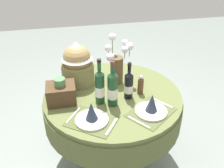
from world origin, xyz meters
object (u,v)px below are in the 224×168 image
(flower_vase, at_px, (117,63))
(dining_table, at_px, (113,108))
(pepper_mill, at_px, (141,85))
(place_setting_left, at_px, (92,116))
(place_setting_right, at_px, (151,107))
(gift_tub_back_left, at_px, (77,62))
(woven_basket_side_left, at_px, (61,93))
(wine_bottle_right, at_px, (129,85))
(wine_bottle_centre, at_px, (100,87))
(wine_bottle_left, at_px, (113,89))

(flower_vase, bearing_deg, dining_table, -113.06)
(pepper_mill, bearing_deg, place_setting_left, -148.11)
(place_setting_right, xyz_separation_m, gift_tub_back_left, (-0.49, 0.55, 0.16))
(gift_tub_back_left, bearing_deg, woven_basket_side_left, -120.67)
(gift_tub_back_left, xyz_separation_m, woven_basket_side_left, (-0.16, -0.26, -0.12))
(place_setting_left, distance_m, woven_basket_side_left, 0.36)
(place_setting_right, height_order, wine_bottle_right, wine_bottle_right)
(dining_table, distance_m, flower_vase, 0.39)
(dining_table, distance_m, place_setting_left, 0.43)
(place_setting_left, relative_size, flower_vase, 0.99)
(place_setting_left, height_order, flower_vase, flower_vase)
(place_setting_left, bearing_deg, wine_bottle_centre, 66.09)
(dining_table, relative_size, wine_bottle_left, 3.09)
(dining_table, height_order, place_setting_left, place_setting_left)
(gift_tub_back_left, relative_size, woven_basket_side_left, 1.74)
(flower_vase, distance_m, gift_tub_back_left, 0.34)
(wine_bottle_centre, xyz_separation_m, pepper_mill, (0.35, 0.06, -0.07))
(place_setting_left, bearing_deg, place_setting_right, 1.22)
(pepper_mill, height_order, gift_tub_back_left, gift_tub_back_left)
(dining_table, xyz_separation_m, wine_bottle_right, (0.12, -0.07, 0.27))
(wine_bottle_centre, distance_m, gift_tub_back_left, 0.37)
(wine_bottle_right, distance_m, woven_basket_side_left, 0.54)
(place_setting_right, xyz_separation_m, pepper_mill, (-0.00, 0.27, 0.03))
(flower_vase, height_order, woven_basket_side_left, flower_vase)
(place_setting_right, relative_size, gift_tub_back_left, 1.10)
(place_setting_left, xyz_separation_m, place_setting_right, (0.45, 0.01, 0.00))
(dining_table, distance_m, wine_bottle_centre, 0.33)
(wine_bottle_centre, height_order, gift_tub_back_left, gift_tub_back_left)
(place_setting_left, relative_size, wine_bottle_centre, 1.13)
(dining_table, xyz_separation_m, gift_tub_back_left, (-0.26, 0.24, 0.35))
(dining_table, bearing_deg, woven_basket_side_left, -177.30)
(dining_table, relative_size, flower_vase, 2.71)
(wine_bottle_centre, distance_m, wine_bottle_right, 0.24)
(flower_vase, relative_size, woven_basket_side_left, 1.91)
(wine_bottle_centre, bearing_deg, place_setting_right, -30.49)
(pepper_mill, bearing_deg, flower_vase, 125.86)
(wine_bottle_centre, bearing_deg, gift_tub_back_left, 112.49)
(gift_tub_back_left, bearing_deg, flower_vase, -11.44)
(place_setting_left, xyz_separation_m, gift_tub_back_left, (-0.04, 0.56, 0.16))
(wine_bottle_centre, bearing_deg, wine_bottle_left, -28.39)
(pepper_mill, bearing_deg, wine_bottle_left, -157.17)
(dining_table, height_order, wine_bottle_right, wine_bottle_right)
(place_setting_left, relative_size, wine_bottle_left, 1.13)
(pepper_mill, bearing_deg, dining_table, 171.50)
(wine_bottle_left, relative_size, wine_bottle_right, 1.21)
(wine_bottle_left, distance_m, woven_basket_side_left, 0.41)
(wine_bottle_right, bearing_deg, woven_basket_side_left, 174.43)
(place_setting_left, height_order, wine_bottle_right, wine_bottle_right)
(wine_bottle_left, bearing_deg, pepper_mill, 22.83)
(dining_table, bearing_deg, place_setting_right, -52.48)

